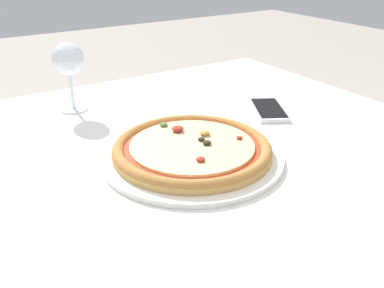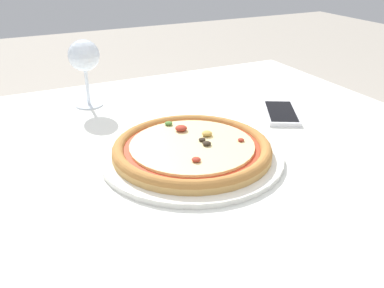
% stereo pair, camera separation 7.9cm
% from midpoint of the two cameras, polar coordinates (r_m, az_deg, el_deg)
% --- Properties ---
extents(dining_table, '(1.38, 0.97, 0.71)m').
position_cam_midpoint_polar(dining_table, '(0.84, -6.46, -7.07)').
color(dining_table, '#997047').
rests_on(dining_table, ground_plane).
extents(pizza_plate, '(0.34, 0.34, 0.04)m').
position_cam_midpoint_polar(pizza_plate, '(0.79, 2.84, -0.92)').
color(pizza_plate, white).
rests_on(pizza_plate, dining_table).
extents(wine_glass_far_right, '(0.07, 0.07, 0.16)m').
position_cam_midpoint_polar(wine_glass_far_right, '(1.05, -12.09, 11.12)').
color(wine_glass_far_right, silver).
rests_on(wine_glass_far_right, dining_table).
extents(cell_phone, '(0.13, 0.16, 0.01)m').
position_cam_midpoint_polar(cell_phone, '(1.03, 13.95, 3.99)').
color(cell_phone, white).
rests_on(cell_phone, dining_table).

